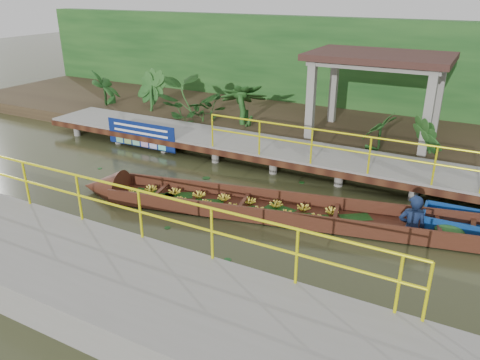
% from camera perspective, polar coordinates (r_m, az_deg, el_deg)
% --- Properties ---
extents(ground, '(80.00, 80.00, 0.00)m').
position_cam_1_polar(ground, '(12.26, -5.48, -2.48)').
color(ground, '#2E3118').
rests_on(ground, ground).
extents(land_strip, '(30.00, 8.00, 0.45)m').
position_cam_1_polar(land_strip, '(18.49, 7.43, 6.93)').
color(land_strip, '#312418').
rests_on(land_strip, ground).
extents(far_dock, '(16.00, 2.06, 1.66)m').
position_cam_1_polar(far_dock, '(14.83, 1.81, 4.15)').
color(far_dock, gray).
rests_on(far_dock, ground).
extents(near_dock, '(18.00, 2.40, 1.73)m').
position_cam_1_polar(near_dock, '(8.74, -15.43, -12.32)').
color(near_dock, gray).
rests_on(near_dock, ground).
extents(pavilion, '(4.40, 3.00, 3.00)m').
position_cam_1_polar(pavilion, '(16.00, 16.61, 13.25)').
color(pavilion, gray).
rests_on(pavilion, ground).
extents(foliage_backdrop, '(30.00, 0.80, 4.00)m').
position_cam_1_polar(foliage_backdrop, '(20.42, 10.30, 13.36)').
color(foliage_backdrop, '#143F16').
rests_on(foliage_backdrop, ground).
extents(vendor_boat, '(11.18, 3.39, 2.16)m').
position_cam_1_polar(vendor_boat, '(11.28, 6.91, -3.65)').
color(vendor_boat, '#3A1C0F').
rests_on(vendor_boat, ground).
extents(blue_banner, '(2.76, 0.04, 0.86)m').
position_cam_1_polar(blue_banner, '(16.06, -11.99, 5.42)').
color(blue_banner, navy).
rests_on(blue_banner, ground).
extents(tropical_plants, '(14.07, 1.07, 1.34)m').
position_cam_1_polar(tropical_plants, '(17.04, -0.71, 8.88)').
color(tropical_plants, '#143F16').
rests_on(tropical_plants, ground).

